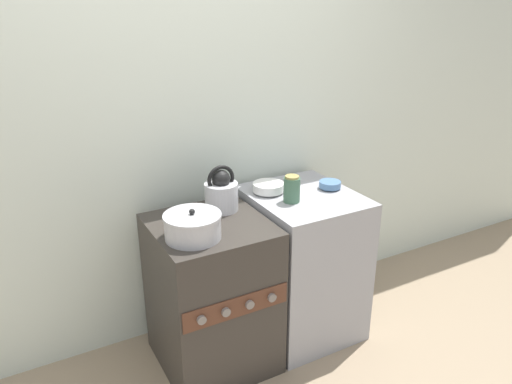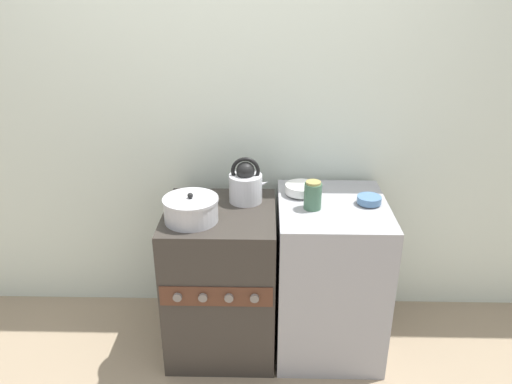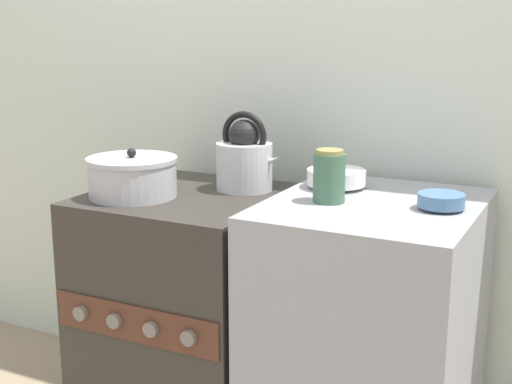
{
  "view_description": "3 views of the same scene",
  "coord_description": "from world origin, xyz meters",
  "px_view_note": "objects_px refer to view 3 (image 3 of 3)",
  "views": [
    {
      "loc": [
        -0.89,
        -1.8,
        1.91
      ],
      "look_at": [
        0.26,
        0.29,
        0.96
      ],
      "focal_mm": 35.0,
      "sensor_mm": 36.0,
      "label": 1
    },
    {
      "loc": [
        0.24,
        -2.01,
        1.97
      ],
      "look_at": [
        0.19,
        0.3,
        0.94
      ],
      "focal_mm": 35.0,
      "sensor_mm": 36.0,
      "label": 2
    },
    {
      "loc": [
        1.16,
        -1.53,
        1.35
      ],
      "look_at": [
        0.24,
        0.28,
        0.87
      ],
      "focal_mm": 50.0,
      "sensor_mm": 36.0,
      "label": 3
    }
  ],
  "objects_px": {
    "kettle": "(245,159)",
    "stove": "(191,319)",
    "enamel_bowl": "(336,177)",
    "cooking_pot": "(132,177)",
    "storage_jar": "(329,176)",
    "small_ceramic_bowl": "(441,201)"
  },
  "relations": [
    {
      "from": "kettle",
      "to": "stove",
      "type": "bearing_deg",
      "value": -135.19
    },
    {
      "from": "stove",
      "to": "enamel_bowl",
      "type": "distance_m",
      "value": 0.66
    },
    {
      "from": "cooking_pot",
      "to": "storage_jar",
      "type": "distance_m",
      "value": 0.61
    },
    {
      "from": "storage_jar",
      "to": "stove",
      "type": "bearing_deg",
      "value": 177.52
    },
    {
      "from": "enamel_bowl",
      "to": "stove",
      "type": "bearing_deg",
      "value": -160.5
    },
    {
      "from": "stove",
      "to": "small_ceramic_bowl",
      "type": "height_order",
      "value": "small_ceramic_bowl"
    },
    {
      "from": "stove",
      "to": "storage_jar",
      "type": "relative_size",
      "value": 5.68
    },
    {
      "from": "cooking_pot",
      "to": "small_ceramic_bowl",
      "type": "xyz_separation_m",
      "value": [
        0.9,
        0.14,
        -0.0
      ]
    },
    {
      "from": "cooking_pot",
      "to": "small_ceramic_bowl",
      "type": "relative_size",
      "value": 2.21
    },
    {
      "from": "enamel_bowl",
      "to": "small_ceramic_bowl",
      "type": "relative_size",
      "value": 1.42
    },
    {
      "from": "small_ceramic_bowl",
      "to": "storage_jar",
      "type": "relative_size",
      "value": 0.84
    },
    {
      "from": "storage_jar",
      "to": "cooking_pot",
      "type": "bearing_deg",
      "value": -172.02
    },
    {
      "from": "kettle",
      "to": "cooking_pot",
      "type": "relative_size",
      "value": 0.91
    },
    {
      "from": "small_ceramic_bowl",
      "to": "enamel_bowl",
      "type": "bearing_deg",
      "value": 160.8
    },
    {
      "from": "stove",
      "to": "enamel_bowl",
      "type": "height_order",
      "value": "enamel_bowl"
    },
    {
      "from": "enamel_bowl",
      "to": "cooking_pot",
      "type": "bearing_deg",
      "value": -155.31
    },
    {
      "from": "cooking_pot",
      "to": "small_ceramic_bowl",
      "type": "height_order",
      "value": "cooking_pot"
    },
    {
      "from": "stove",
      "to": "enamel_bowl",
      "type": "relative_size",
      "value": 4.74
    },
    {
      "from": "kettle",
      "to": "enamel_bowl",
      "type": "bearing_deg",
      "value": 4.19
    },
    {
      "from": "stove",
      "to": "storage_jar",
      "type": "distance_m",
      "value": 0.71
    },
    {
      "from": "cooking_pot",
      "to": "small_ceramic_bowl",
      "type": "bearing_deg",
      "value": 8.81
    },
    {
      "from": "kettle",
      "to": "enamel_bowl",
      "type": "distance_m",
      "value": 0.3
    }
  ]
}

